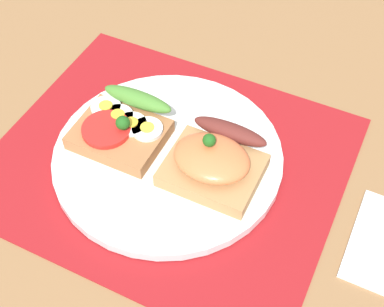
% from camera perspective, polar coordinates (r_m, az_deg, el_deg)
% --- Properties ---
extents(ground_plane, '(1.20, 0.90, 0.03)m').
position_cam_1_polar(ground_plane, '(0.62, -2.50, -1.76)').
color(ground_plane, olive).
extents(placemat, '(0.38, 0.33, 0.00)m').
position_cam_1_polar(placemat, '(0.60, -2.56, -0.74)').
color(placemat, maroon).
rests_on(placemat, ground_plane).
extents(plate, '(0.26, 0.26, 0.01)m').
position_cam_1_polar(plate, '(0.60, -2.58, -0.30)').
color(plate, white).
rests_on(plate, placemat).
extents(sandwich_egg_tomato, '(0.10, 0.09, 0.04)m').
position_cam_1_polar(sandwich_egg_tomato, '(0.61, -7.44, 2.90)').
color(sandwich_egg_tomato, '#A2693E').
rests_on(sandwich_egg_tomato, plate).
extents(sandwich_salmon, '(0.10, 0.10, 0.05)m').
position_cam_1_polar(sandwich_salmon, '(0.56, 2.39, -0.73)').
color(sandwich_salmon, '#AB804D').
rests_on(sandwich_salmon, plate).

